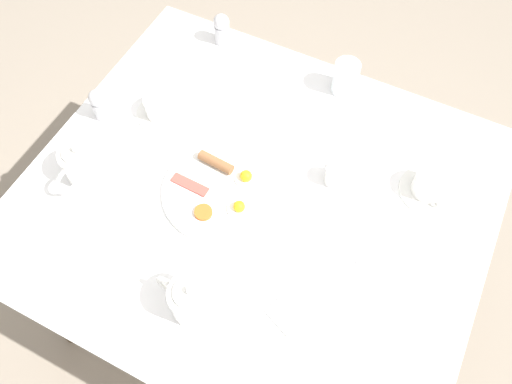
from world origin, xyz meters
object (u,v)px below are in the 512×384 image
Objects in this scene: teapot_near at (83,164)px; napkin_folded at (298,305)px; teapot_far at (192,299)px; fork_by_plate at (168,62)px; breakfast_plate at (220,190)px; teacup_with_saucer_left at (430,186)px; salt_grinder at (100,104)px; pepper_grinder at (222,28)px; water_glass_tall at (346,77)px; creamer_jug at (336,175)px; knife_by_plate at (404,268)px; teacup_with_saucer_right at (161,107)px.

napkin_folded is at bearing -90.55° from teapot_near.
teapot_far is 1.15× the size of fork_by_plate.
teacup_with_saucer_left reaches higher than breakfast_plate.
fork_by_plate is at bearing -11.36° from salt_grinder.
teacup_with_saucer_left is 0.77m from pepper_grinder.
water_glass_tall reaches higher than creamer_jug.
water_glass_tall reaches higher than fork_by_plate.
salt_grinder is 0.46× the size of knife_by_plate.
fork_by_plate is (0.25, -0.05, -0.05)m from salt_grinder.
fork_by_plate is 0.76× the size of knife_by_plate.
creamer_jug is 0.77× the size of pepper_grinder.
teapot_far is 0.50m from knife_by_plate.
water_glass_tall is (0.31, -0.42, 0.02)m from teacup_with_saucer_right.
teapot_far is 1.34× the size of teacup_with_saucer_left.
napkin_folded is (-0.66, -0.56, -0.05)m from pepper_grinder.
teapot_far is 2.49× the size of creamer_jug.
fork_by_plate is (0.32, 0.36, -0.01)m from breakfast_plate.
teapot_far reaches higher than pepper_grinder.
teapot_near and teapot_far have the same top height.
knife_by_plate is (-0.23, -0.01, -0.03)m from teacup_with_saucer_left.
teapot_far is 0.77m from fork_by_plate.
creamer_jug is 0.50× the size of napkin_folded.
teapot_near is at bearing 159.77° from teapot_far.
napkin_folded is 0.83m from fork_by_plate.
napkin_folded is (-0.42, 0.17, -0.02)m from teacup_with_saucer_left.
salt_grinder is (-0.39, 0.57, 0.00)m from water_glass_tall.
teapot_near is 1.34× the size of teacup_with_saucer_right.
pepper_grinder is at bearing 57.86° from knife_by_plate.
teapot_near is 1.00× the size of teapot_far.
salt_grinder is (-0.17, 0.89, 0.02)m from teacup_with_saucer_left.
teapot_far is at bearing 144.24° from teacup_with_saucer_left.
teapot_far is 0.76m from water_glass_tall.
salt_grinder reaches higher than knife_by_plate.
pepper_grinder is at bearing -2.84° from teacup_with_saucer_right.
water_glass_tall reaches higher than teacup_with_saucer_right.
teacup_with_saucer_left is 1.44× the size of water_glass_tall.
teapot_near is 1.15× the size of fork_by_plate.
teacup_with_saucer_right is 0.65× the size of knife_by_plate.
teacup_with_saucer_left is at bearing -63.36° from breakfast_plate.
knife_by_plate is (0.30, -0.40, -0.05)m from teapot_far.
teapot_near is 0.88× the size of knife_by_plate.
salt_grinder reaches higher than breakfast_plate.
napkin_folded is (-0.33, -0.57, -0.02)m from teacup_with_saucer_right.
pepper_grinder is 1.00× the size of salt_grinder.
water_glass_tall is at bearing -53.53° from teacup_with_saucer_right.
creamer_jug is (0.46, -0.16, -0.02)m from teapot_far.
pepper_grinder reaches higher than teacup_with_saucer_right.
teapot_near is at bearing 108.43° from breakfast_plate.
teapot_far is at bearing 117.35° from napkin_folded.
knife_by_plate is (-0.47, -0.74, -0.05)m from pepper_grinder.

